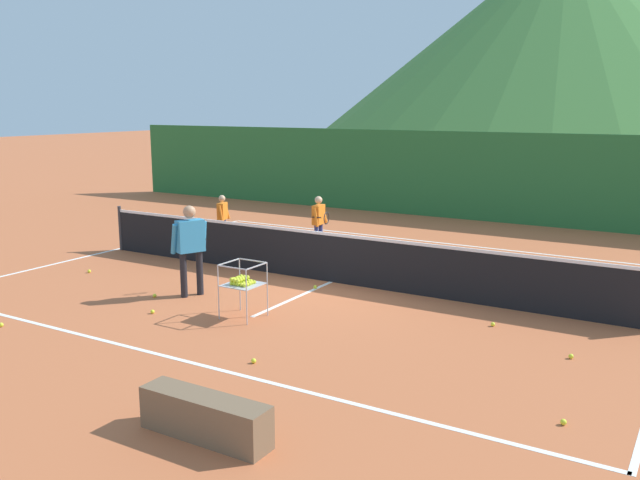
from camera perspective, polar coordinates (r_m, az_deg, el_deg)
name	(u,v)px	position (r m, az deg, el deg)	size (l,w,h in m)	color
ground_plane	(331,282)	(13.20, 0.95, -3.55)	(120.00, 120.00, 0.00)	#BC6038
line_baseline_near	(164,356)	(9.67, -12.99, -9.49)	(11.81, 0.08, 0.01)	white
line_baseline_far	(423,241)	(17.31, 8.71, -0.08)	(11.81, 0.08, 0.01)	white
line_sideline_west	(117,249)	(16.86, -16.72, -0.74)	(0.08, 9.29, 0.01)	white
line_service_center	(331,282)	(13.20, 0.95, -3.54)	(0.08, 5.18, 0.01)	white
tennis_net	(331,257)	(13.08, 0.96, -1.44)	(11.60, 0.08, 1.05)	#333338
instructor	(191,242)	(12.26, -10.86, -0.17)	(0.50, 0.83, 1.65)	black
student_0	(223,214)	(16.92, -8.22, 2.15)	(0.30, 0.50, 1.20)	navy
student_1	(319,218)	(15.78, -0.10, 1.84)	(0.46, 0.60, 1.30)	navy
ball_cart	(242,282)	(10.97, -6.59, -3.51)	(0.58, 0.58, 0.90)	#B7B7BC
tennis_ball_0	(563,422)	(7.99, 19.84, -14.24)	(0.07, 0.07, 0.07)	yellow
tennis_ball_1	(1,325)	(11.69, -25.29, -6.48)	(0.07, 0.07, 0.07)	yellow
tennis_ball_2	(89,271)	(14.68, -18.88, -2.51)	(0.07, 0.07, 0.07)	yellow
tennis_ball_3	(493,324)	(10.94, 14.37, -6.90)	(0.07, 0.07, 0.07)	yellow
tennis_ball_4	(152,312)	(11.57, -13.94, -5.88)	(0.07, 0.07, 0.07)	yellow
tennis_ball_5	(315,287)	(12.71, -0.41, -3.98)	(0.07, 0.07, 0.07)	yellow
tennis_ball_6	(155,296)	(12.50, -13.78, -4.57)	(0.07, 0.07, 0.07)	yellow
tennis_ball_7	(254,361)	(9.21, -5.62, -10.11)	(0.07, 0.07, 0.07)	yellow
tennis_ball_8	(571,356)	(9.93, 20.41, -9.18)	(0.07, 0.07, 0.07)	yellow
windscreen_fence	(473,176)	(20.60, 12.80, 5.27)	(25.98, 0.08, 2.62)	#286B33
courtside_bench	(205,417)	(7.31, -9.67, -14.49)	(1.50, 0.36, 0.46)	brown
hill_0	(589,74)	(72.93, 21.72, 12.84)	(45.57, 45.57, 12.54)	#427A38
hill_1	(562,38)	(74.72, 19.74, 15.74)	(49.91, 49.91, 19.86)	#427A38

